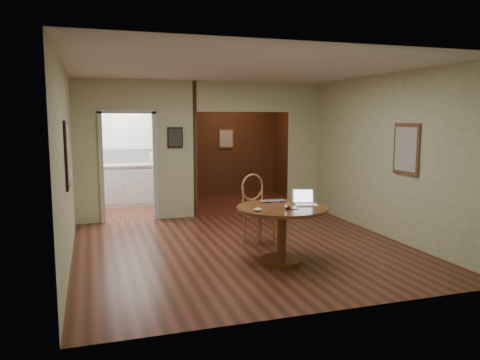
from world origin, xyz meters
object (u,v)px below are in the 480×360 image
object	(u,v)px
chair	(256,205)
open_laptop	(305,200)
dining_table	(282,221)
closed_laptop	(274,202)

from	to	relation	value
chair	open_laptop	xyz separation A→B (m)	(0.38, -0.95, 0.22)
dining_table	closed_laptop	bearing A→B (deg)	89.54
dining_table	chair	distance (m)	1.01
open_laptop	closed_laptop	bearing A→B (deg)	161.64
chair	closed_laptop	size ratio (longest dim) A/B	3.15
closed_laptop	dining_table	bearing A→B (deg)	-85.37
dining_table	open_laptop	bearing A→B (deg)	8.75
chair	closed_laptop	bearing A→B (deg)	-107.51
closed_laptop	chair	bearing A→B (deg)	96.11
dining_table	closed_laptop	world-z (taller)	closed_laptop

